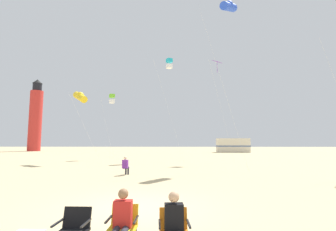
{
  "coord_description": "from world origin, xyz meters",
  "views": [
    {
      "loc": [
        1.33,
        -7.95,
        2.05
      ],
      "look_at": [
        0.79,
        11.13,
        4.12
      ],
      "focal_mm": 26.35,
      "sensor_mm": 36.0,
      "label": 1
    }
  ],
  "objects_px": {
    "kite_diamond_violet": "(217,66)",
    "kite_box_cyan": "(169,64)",
    "kite_box_lime": "(112,99)",
    "camp_chair_black": "(74,227)",
    "camp_chair_orange": "(174,228)",
    "lighthouse_distant": "(36,117)",
    "camp_chair_yellow": "(123,223)",
    "kite_flyer_standing": "(126,165)",
    "kite_tube_gold": "(80,97)",
    "spectator_orange_chair": "(174,224)",
    "kite_tube_blue": "(229,6)",
    "rv_van_cream": "(233,145)",
    "spectator_yellow_chair": "(122,219)"
  },
  "relations": [
    {
      "from": "kite_box_cyan",
      "to": "rv_van_cream",
      "type": "bearing_deg",
      "value": 61.19
    },
    {
      "from": "camp_chair_yellow",
      "to": "camp_chair_orange",
      "type": "bearing_deg",
      "value": -13.14
    },
    {
      "from": "kite_box_lime",
      "to": "rv_van_cream",
      "type": "distance_m",
      "value": 28.57
    },
    {
      "from": "kite_tube_gold",
      "to": "camp_chair_yellow",
      "type": "bearing_deg",
      "value": -66.12
    },
    {
      "from": "camp_chair_black",
      "to": "rv_van_cream",
      "type": "height_order",
      "value": "rv_van_cream"
    },
    {
      "from": "camp_chair_orange",
      "to": "lighthouse_distant",
      "type": "height_order",
      "value": "lighthouse_distant"
    },
    {
      "from": "spectator_orange_chair",
      "to": "kite_flyer_standing",
      "type": "relative_size",
      "value": 1.0
    },
    {
      "from": "camp_chair_yellow",
      "to": "kite_flyer_standing",
      "type": "relative_size",
      "value": 0.71
    },
    {
      "from": "kite_box_cyan",
      "to": "camp_chair_yellow",
      "type": "bearing_deg",
      "value": -90.88
    },
    {
      "from": "spectator_yellow_chair",
      "to": "rv_van_cream",
      "type": "distance_m",
      "value": 47.26
    },
    {
      "from": "kite_tube_gold",
      "to": "lighthouse_distant",
      "type": "height_order",
      "value": "lighthouse_distant"
    },
    {
      "from": "kite_diamond_violet",
      "to": "kite_tube_blue",
      "type": "xyz_separation_m",
      "value": [
        0.11,
        -5.57,
        3.55
      ]
    },
    {
      "from": "camp_chair_yellow",
      "to": "kite_diamond_violet",
      "type": "relative_size",
      "value": 0.08
    },
    {
      "from": "kite_box_lime",
      "to": "kite_tube_gold",
      "type": "height_order",
      "value": "kite_box_lime"
    },
    {
      "from": "camp_chair_black",
      "to": "camp_chair_yellow",
      "type": "relative_size",
      "value": 1.0
    },
    {
      "from": "camp_chair_yellow",
      "to": "kite_box_lime",
      "type": "bearing_deg",
      "value": 105.59
    },
    {
      "from": "kite_tube_gold",
      "to": "spectator_yellow_chair",
      "type": "bearing_deg",
      "value": -66.27
    },
    {
      "from": "camp_chair_black",
      "to": "camp_chair_orange",
      "type": "distance_m",
      "value": 1.84
    },
    {
      "from": "kite_diamond_violet",
      "to": "kite_box_lime",
      "type": "bearing_deg",
      "value": 160.47
    },
    {
      "from": "rv_van_cream",
      "to": "kite_diamond_violet",
      "type": "bearing_deg",
      "value": -106.45
    },
    {
      "from": "kite_diamond_violet",
      "to": "kite_box_cyan",
      "type": "bearing_deg",
      "value": 159.58
    },
    {
      "from": "kite_flyer_standing",
      "to": "kite_box_cyan",
      "type": "height_order",
      "value": "kite_box_cyan"
    },
    {
      "from": "camp_chair_yellow",
      "to": "kite_box_lime",
      "type": "relative_size",
      "value": 0.1
    },
    {
      "from": "kite_box_lime",
      "to": "kite_diamond_violet",
      "type": "distance_m",
      "value": 13.59
    },
    {
      "from": "kite_flyer_standing",
      "to": "camp_chair_black",
      "type": "bearing_deg",
      "value": 106.33
    },
    {
      "from": "kite_tube_blue",
      "to": "lighthouse_distant",
      "type": "height_order",
      "value": "lighthouse_distant"
    },
    {
      "from": "lighthouse_distant",
      "to": "kite_tube_gold",
      "type": "bearing_deg",
      "value": -54.17
    },
    {
      "from": "kite_box_lime",
      "to": "camp_chair_orange",
      "type": "bearing_deg",
      "value": -72.9
    },
    {
      "from": "camp_chair_orange",
      "to": "kite_box_cyan",
      "type": "relative_size",
      "value": 0.07
    },
    {
      "from": "camp_chair_black",
      "to": "kite_flyer_standing",
      "type": "height_order",
      "value": "kite_flyer_standing"
    },
    {
      "from": "spectator_yellow_chair",
      "to": "kite_diamond_violet",
      "type": "distance_m",
      "value": 23.96
    },
    {
      "from": "camp_chair_orange",
      "to": "kite_box_lime",
      "type": "bearing_deg",
      "value": 102.84
    },
    {
      "from": "camp_chair_orange",
      "to": "kite_tube_blue",
      "type": "distance_m",
      "value": 21.13
    },
    {
      "from": "kite_flyer_standing",
      "to": "camp_chair_orange",
      "type": "bearing_deg",
      "value": 115.56
    },
    {
      "from": "camp_chair_black",
      "to": "spectator_orange_chair",
      "type": "relative_size",
      "value": 0.71
    },
    {
      "from": "kite_tube_gold",
      "to": "kite_diamond_violet",
      "type": "bearing_deg",
      "value": 5.98
    },
    {
      "from": "camp_chair_orange",
      "to": "kite_box_cyan",
      "type": "xyz_separation_m",
      "value": [
        -0.62,
        23.25,
        10.67
      ]
    },
    {
      "from": "kite_flyer_standing",
      "to": "kite_tube_gold",
      "type": "distance_m",
      "value": 12.55
    },
    {
      "from": "camp_chair_yellow",
      "to": "kite_box_cyan",
      "type": "xyz_separation_m",
      "value": [
        0.35,
        23.02,
        10.67
      ]
    },
    {
      "from": "kite_box_lime",
      "to": "kite_tube_gold",
      "type": "xyz_separation_m",
      "value": [
        -1.72,
        -5.94,
        -0.84
      ]
    },
    {
      "from": "lighthouse_distant",
      "to": "kite_box_lime",
      "type": "bearing_deg",
      "value": -46.26
    },
    {
      "from": "kite_box_lime",
      "to": "kite_box_cyan",
      "type": "bearing_deg",
      "value": -18.89
    },
    {
      "from": "spectator_yellow_chair",
      "to": "kite_box_cyan",
      "type": "height_order",
      "value": "kite_box_cyan"
    },
    {
      "from": "rv_van_cream",
      "to": "spectator_yellow_chair",
      "type": "bearing_deg",
      "value": -105.79
    },
    {
      "from": "kite_box_cyan",
      "to": "rv_van_cream",
      "type": "xyz_separation_m",
      "value": [
        12.3,
        22.37,
        -9.78
      ]
    },
    {
      "from": "kite_tube_gold",
      "to": "lighthouse_distant",
      "type": "relative_size",
      "value": 0.44
    },
    {
      "from": "camp_chair_yellow",
      "to": "camp_chair_orange",
      "type": "height_order",
      "value": "same"
    },
    {
      "from": "kite_box_cyan",
      "to": "kite_diamond_violet",
      "type": "bearing_deg",
      "value": -20.42
    },
    {
      "from": "kite_diamond_violet",
      "to": "lighthouse_distant",
      "type": "relative_size",
      "value": 0.65
    },
    {
      "from": "spectator_orange_chair",
      "to": "kite_tube_blue",
      "type": "bearing_deg",
      "value": 69.18
    }
  ]
}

